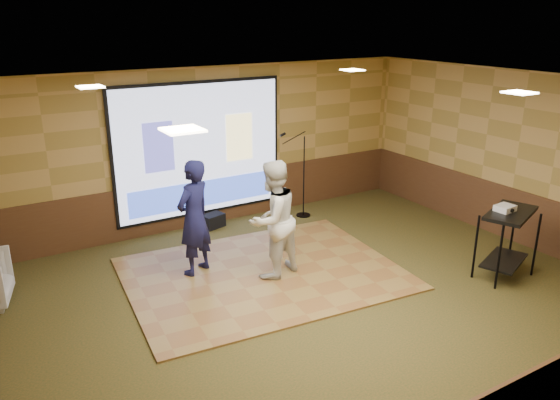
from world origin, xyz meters
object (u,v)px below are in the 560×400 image
projector_screen (200,151)px  projector (505,208)px  dance_floor (263,273)px  player_left (194,218)px  av_table (508,230)px  mic_stand (301,193)px  duffel_bag (213,221)px  player_right (273,219)px

projector_screen → projector: projector_screen is taller
dance_floor → projector: 3.81m
player_left → av_table: bearing=120.3°
player_left → mic_stand: size_ratio=1.03×
av_table → mic_stand: (-1.23, 3.86, -0.28)m
dance_floor → projector: (3.10, -1.92, 1.11)m
projector_screen → player_left: (-0.93, -1.87, -0.54)m
player_left → dance_floor: bearing=119.4°
projector_screen → duffel_bag: projector_screen is taller
dance_floor → av_table: av_table is taller
projector_screen → projector: (3.05, -4.37, -0.35)m
player_left → mic_stand: bearing=177.4°
dance_floor → mic_stand: mic_stand is taller
mic_stand → duffel_bag: 1.85m
projector → player_left: bearing=143.6°
mic_stand → duffel_bag: (-1.78, 0.37, -0.36)m
player_left → projector: size_ratio=6.61×
duffel_bag → mic_stand: bearing=-11.8°
projector → mic_stand: size_ratio=0.16×
dance_floor → duffel_bag: bearing=86.0°
projector_screen → projector: size_ratio=12.06×
duffel_bag → projector: bearing=-54.8°
player_right → duffel_bag: size_ratio=4.40×
projector_screen → player_right: 2.63m
av_table → mic_stand: 4.06m
player_left → duffel_bag: size_ratio=4.37×
projector_screen → player_left: projector_screen is taller
projector_screen → av_table: bearing=-54.9°
dance_floor → projector: bearing=-31.8°
av_table → duffel_bag: (-3.01, 4.23, -0.65)m
mic_stand → duffel_bag: mic_stand is taller
dance_floor → av_table: 3.81m
projector_screen → dance_floor: size_ratio=0.80×
projector_screen → av_table: (3.11, -4.43, -0.70)m
projector_screen → mic_stand: projector_screen is taller
dance_floor → av_table: size_ratio=3.85×
player_left → duffel_bag: bearing=-149.3°
player_left → projector: (3.98, -2.50, 0.19)m
projector_screen → player_right: size_ratio=1.81×
av_table → projector: bearing=138.3°
projector_screen → av_table: 5.46m
projector_screen → player_right: bearing=-88.9°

